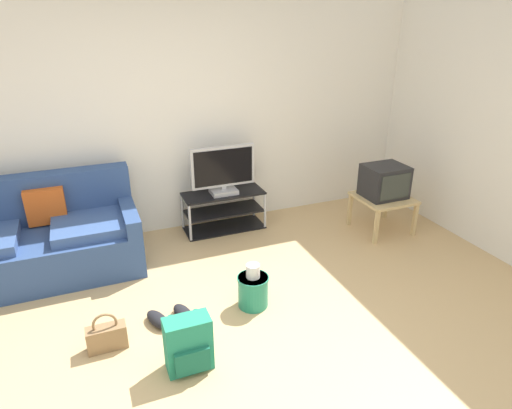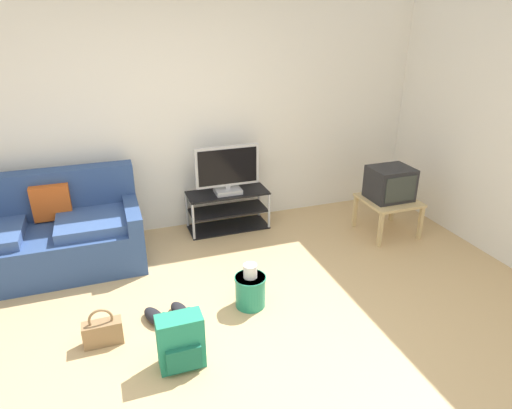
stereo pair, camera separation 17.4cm
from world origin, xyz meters
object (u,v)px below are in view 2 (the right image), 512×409
at_px(couch, 43,236).
at_px(flat_tv, 227,170).
at_px(cleaning_bucket, 250,289).
at_px(side_table, 388,204).
at_px(crt_tv, 390,183).
at_px(handbag, 103,332).
at_px(sneakers_pair, 167,314).
at_px(backpack, 181,342).
at_px(tv_stand, 228,210).

height_order(couch, flat_tv, flat_tv).
xyz_separation_m(flat_tv, cleaning_bucket, (-0.24, -1.51, -0.56)).
bearing_deg(side_table, crt_tv, 90.00).
height_order(flat_tv, handbag, flat_tv).
height_order(couch, side_table, couch).
bearing_deg(couch, sneakers_pair, -51.21).
bearing_deg(couch, flat_tv, 6.41).
bearing_deg(flat_tv, side_table, -22.63).
height_order(side_table, cleaning_bucket, side_table).
relative_size(flat_tv, backpack, 1.76).
bearing_deg(side_table, cleaning_bucket, -157.26).
height_order(crt_tv, sneakers_pair, crt_tv).
bearing_deg(flat_tv, crt_tv, -22.16).
distance_m(couch, crt_tv, 3.67).
bearing_deg(sneakers_pair, side_table, 15.96).
distance_m(couch, backpack, 2.07).
bearing_deg(couch, cleaning_bucket, -37.08).
distance_m(side_table, crt_tv, 0.24).
bearing_deg(side_table, handbag, -164.10).
bearing_deg(tv_stand, sneakers_pair, -122.79).
height_order(backpack, sneakers_pair, backpack).
bearing_deg(handbag, crt_tv, 16.17).
relative_size(crt_tv, cleaning_bucket, 1.12).
bearing_deg(handbag, tv_stand, 47.93).
bearing_deg(handbag, flat_tv, 47.54).
bearing_deg(side_table, sneakers_pair, -164.04).
height_order(tv_stand, crt_tv, crt_tv).
relative_size(backpack, cleaning_bucket, 1.03).
height_order(tv_stand, backpack, tv_stand).
height_order(flat_tv, sneakers_pair, flat_tv).
distance_m(side_table, handbag, 3.28).
xyz_separation_m(crt_tv, sneakers_pair, (-2.64, -0.77, -0.56)).
bearing_deg(crt_tv, sneakers_pair, -163.71).
relative_size(flat_tv, crt_tv, 1.61).
height_order(tv_stand, cleaning_bucket, tv_stand).
height_order(flat_tv, backpack, flat_tv).
distance_m(tv_stand, backpack, 2.25).
bearing_deg(handbag, side_table, 15.90).
bearing_deg(backpack, handbag, 148.11).
bearing_deg(flat_tv, tv_stand, 90.00).
distance_m(tv_stand, flat_tv, 0.50).
bearing_deg(backpack, couch, 126.36).
bearing_deg(handbag, backpack, -39.00).
height_order(side_table, handbag, side_table).
bearing_deg(tv_stand, handbag, -132.07).
xyz_separation_m(tv_stand, cleaning_bucket, (-0.24, -1.53, -0.06)).
height_order(crt_tv, cleaning_bucket, crt_tv).
bearing_deg(handbag, couch, 109.34).
bearing_deg(cleaning_bucket, crt_tv, 23.15).
height_order(handbag, cleaning_bucket, cleaning_bucket).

